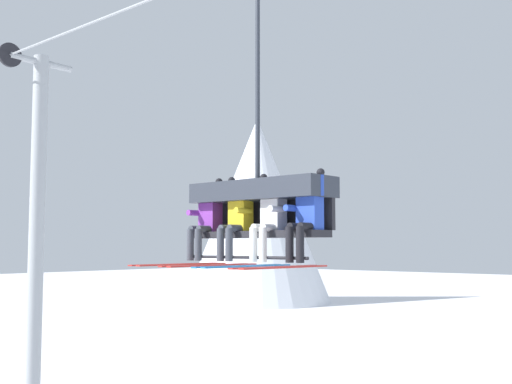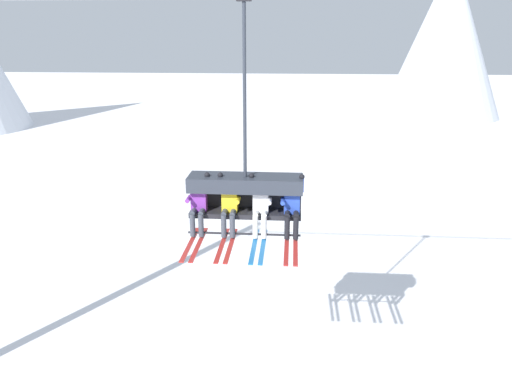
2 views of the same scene
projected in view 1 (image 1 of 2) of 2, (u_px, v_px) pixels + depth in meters
name	position (u px, v px, depth m)	size (l,w,h in m)	color
mountain_peak_west	(257.00, 209.00, 54.96)	(12.49, 12.49, 15.80)	white
lift_tower_near	(36.00, 241.00, 15.00)	(0.36, 1.88, 9.45)	#9EA3A8
chairlift_chair	(261.00, 197.00, 9.52)	(2.37, 0.74, 4.63)	#232328
skier_purple	(205.00, 220.00, 9.97)	(0.48, 1.70, 1.34)	purple
skier_yellow	(235.00, 219.00, 9.55)	(0.48, 1.70, 1.34)	yellow
skier_white	(268.00, 218.00, 9.12)	(0.48, 1.70, 1.34)	silver
skier_blue	(305.00, 216.00, 8.69)	(0.48, 1.70, 1.34)	#2847B7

